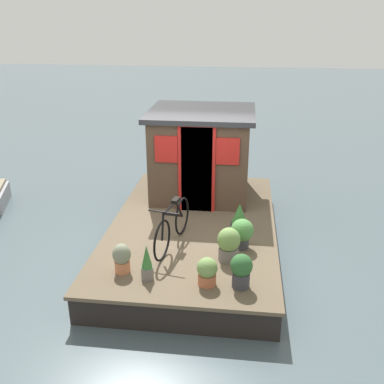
# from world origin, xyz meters

# --- Properties ---
(ground_plane) EXTENTS (60.00, 60.00, 0.00)m
(ground_plane) POSITION_xyz_m (0.00, 0.00, 0.00)
(ground_plane) COLOR #4C5B60
(houseboat_deck) EXTENTS (5.11, 3.04, 0.52)m
(houseboat_deck) POSITION_xyz_m (0.00, 0.00, 0.26)
(houseboat_deck) COLOR brown
(houseboat_deck) RESTS_ON ground_plane
(houseboat_cabin) EXTENTS (1.98, 2.16, 1.82)m
(houseboat_cabin) POSITION_xyz_m (1.44, 0.00, 1.44)
(houseboat_cabin) COLOR #4C3828
(houseboat_cabin) RESTS_ON houseboat_deck
(bicycle) EXTENTS (1.60, 0.50, 0.81)m
(bicycle) POSITION_xyz_m (-0.91, 0.24, 0.89)
(bicycle) COLOR black
(bicycle) RESTS_ON houseboat_deck
(potted_plant_basil) EXTENTS (0.32, 0.32, 0.52)m
(potted_plant_basil) POSITION_xyz_m (-2.00, -0.92, 0.80)
(potted_plant_basil) COLOR #38383D
(potted_plant_basil) RESTS_ON houseboat_deck
(potted_plant_mint) EXTENTS (0.38, 0.38, 0.52)m
(potted_plant_mint) POSITION_xyz_m (-0.85, -0.92, 0.80)
(potted_plant_mint) COLOR #38383D
(potted_plant_mint) RESTS_ON houseboat_deck
(potted_plant_fern) EXTENTS (0.28, 0.28, 0.47)m
(potted_plant_fern) POSITION_xyz_m (-1.82, 0.87, 0.76)
(potted_plant_fern) COLOR #C6754C
(potted_plant_fern) RESTS_ON houseboat_deck
(potted_plant_thyme) EXTENTS (0.36, 0.36, 0.56)m
(potted_plant_thyme) POSITION_xyz_m (-1.27, -0.71, 0.80)
(potted_plant_thyme) COLOR slate
(potted_plant_thyme) RESTS_ON houseboat_deck
(potted_plant_rosemary) EXTENTS (0.30, 0.30, 0.43)m
(potted_plant_rosemary) POSITION_xyz_m (-1.99, -0.44, 0.73)
(potted_plant_rosemary) COLOR #B2603D
(potted_plant_rosemary) RESTS_ON houseboat_deck
(potted_plant_geranium) EXTENTS (0.31, 0.31, 0.54)m
(potted_plant_geranium) POSITION_xyz_m (-0.26, -0.86, 0.77)
(potted_plant_geranium) COLOR #38383D
(potted_plant_geranium) RESTS_ON houseboat_deck
(potted_plant_lavender) EXTENTS (0.18, 0.18, 0.56)m
(potted_plant_lavender) POSITION_xyz_m (-1.96, 0.45, 0.78)
(potted_plant_lavender) COLOR slate
(potted_plant_lavender) RESTS_ON houseboat_deck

